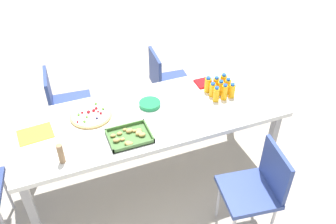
{
  "coord_description": "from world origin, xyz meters",
  "views": [
    {
      "loc": [
        0.71,
        2.22,
        2.59
      ],
      "look_at": [
        -0.15,
        0.06,
        0.78
      ],
      "focal_mm": 38.44,
      "sensor_mm": 36.0,
      "label": 1
    }
  ],
  "objects": [
    {
      "name": "snack_tray",
      "position": [
        0.23,
        0.22,
        0.77
      ],
      "size": [
        0.32,
        0.26,
        0.04
      ],
      "color": "#477238",
      "rests_on": "party_table"
    },
    {
      "name": "chair_near_left",
      "position": [
        -0.46,
        -0.81,
        0.5
      ],
      "size": [
        0.43,
        0.43,
        0.83
      ],
      "rotation": [
        0.0,
        0.0,
        1.5
      ],
      "color": "#33478C",
      "rests_on": "ground_plane"
    },
    {
      "name": "juice_bottle_5",
      "position": [
        -0.6,
        -0.04,
        0.82
      ],
      "size": [
        0.06,
        0.06,
        0.13
      ],
      "color": "#F9AD14",
      "rests_on": "party_table"
    },
    {
      "name": "ground_plane",
      "position": [
        0.0,
        0.0,
        0.0
      ],
      "size": [
        12.0,
        12.0,
        0.0
      ],
      "primitive_type": "plane",
      "color": "#B2A899"
    },
    {
      "name": "plate_stack",
      "position": [
        -0.04,
        -0.11,
        0.78
      ],
      "size": [
        0.18,
        0.18,
        0.03
      ],
      "color": "#1E8C4C",
      "rests_on": "party_table"
    },
    {
      "name": "juice_bottle_2",
      "position": [
        -0.6,
        -0.12,
        0.83
      ],
      "size": [
        0.06,
        0.06,
        0.15
      ],
      "color": "#F9AD14",
      "rests_on": "party_table"
    },
    {
      "name": "juice_bottle_3",
      "position": [
        -0.75,
        -0.04,
        0.83
      ],
      "size": [
        0.05,
        0.05,
        0.15
      ],
      "color": "#FAAD14",
      "rests_on": "party_table"
    },
    {
      "name": "juice_bottle_0",
      "position": [
        -0.75,
        -0.12,
        0.83
      ],
      "size": [
        0.06,
        0.06,
        0.14
      ],
      "color": "#FAAE14",
      "rests_on": "party_table"
    },
    {
      "name": "juice_bottle_6",
      "position": [
        -0.75,
        0.03,
        0.82
      ],
      "size": [
        0.05,
        0.05,
        0.14
      ],
      "color": "#F9AC14",
      "rests_on": "party_table"
    },
    {
      "name": "juice_bottle_7",
      "position": [
        -0.68,
        0.04,
        0.83
      ],
      "size": [
        0.05,
        0.05,
        0.15
      ],
      "color": "#FAAF14",
      "rests_on": "party_table"
    },
    {
      "name": "fruit_pizza",
      "position": [
        0.45,
        -0.15,
        0.77
      ],
      "size": [
        0.34,
        0.34,
        0.05
      ],
      "color": "tan",
      "rests_on": "party_table"
    },
    {
      "name": "paper_folder",
      "position": [
        0.9,
        -0.09,
        0.76
      ],
      "size": [
        0.27,
        0.22,
        0.01
      ],
      "primitive_type": "cube",
      "rotation": [
        0.0,
        0.0,
        0.08
      ],
      "color": "yellow",
      "rests_on": "party_table"
    },
    {
      "name": "juice_bottle_8",
      "position": [
        -0.6,
        0.04,
        0.83
      ],
      "size": [
        0.05,
        0.05,
        0.14
      ],
      "color": "#FAAE14",
      "rests_on": "party_table"
    },
    {
      "name": "chair_far_left",
      "position": [
        -0.57,
        0.81,
        0.5
      ],
      "size": [
        0.45,
        0.45,
        0.83
      ],
      "rotation": [
        0.0,
        0.0,
        -1.72
      ],
      "color": "#33478C",
      "rests_on": "ground_plane"
    },
    {
      "name": "napkin_stack",
      "position": [
        -0.62,
        -0.24,
        0.77
      ],
      "size": [
        0.15,
        0.15,
        0.02
      ],
      "primitive_type": "cube",
      "color": "red",
      "rests_on": "party_table"
    },
    {
      "name": "party_table",
      "position": [
        0.0,
        0.0,
        0.69
      ],
      "size": [
        2.24,
        0.84,
        0.76
      ],
      "color": "silver",
      "rests_on": "ground_plane"
    },
    {
      "name": "juice_bottle_4",
      "position": [
        -0.68,
        -0.04,
        0.83
      ],
      "size": [
        0.06,
        0.06,
        0.14
      ],
      "color": "#FAAB14",
      "rests_on": "party_table"
    },
    {
      "name": "chair_near_right",
      "position": [
        0.61,
        -0.81,
        0.5
      ],
      "size": [
        0.43,
        0.43,
        0.83
      ],
      "rotation": [
        0.0,
        0.0,
        1.49
      ],
      "color": "#33478C",
      "rests_on": "ground_plane"
    },
    {
      "name": "juice_bottle_1",
      "position": [
        -0.67,
        -0.11,
        0.82
      ],
      "size": [
        0.06,
        0.06,
        0.14
      ],
      "color": "#F9AD14",
      "rests_on": "party_table"
    },
    {
      "name": "cardboard_tube",
      "position": [
        0.75,
        0.29,
        0.84
      ],
      "size": [
        0.04,
        0.04,
        0.16
      ],
      "primitive_type": "cylinder",
      "color": "#9E7A56",
      "rests_on": "party_table"
    }
  ]
}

